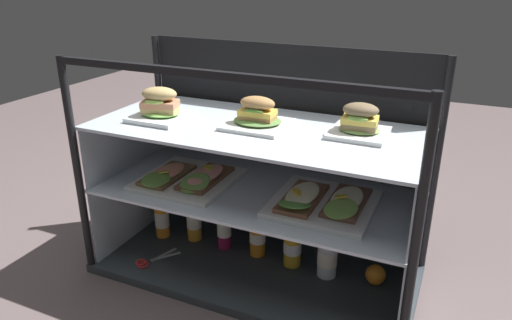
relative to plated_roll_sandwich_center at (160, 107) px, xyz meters
name	(u,v)px	position (x,y,z in m)	size (l,w,h in m)	color
ground_plane	(256,273)	(0.35, 0.06, -0.65)	(6.00, 6.00, 0.02)	#625253
case_base_deck	(256,268)	(0.35, 0.06, -0.62)	(1.20, 0.55, 0.03)	#30373C
case_frame	(274,149)	(0.35, 0.23, -0.18)	(1.20, 0.55, 0.84)	black
riser_lower_tier	(256,230)	(0.35, 0.06, -0.45)	(1.14, 0.49, 0.30)	silver
shelf_lower_glass	(256,192)	(0.35, 0.06, -0.29)	(1.15, 0.51, 0.01)	silver
riser_upper_tier	(256,161)	(0.35, 0.06, -0.17)	(1.14, 0.49, 0.23)	silver
shelf_upper_glass	(256,129)	(0.35, 0.06, -0.05)	(1.15, 0.51, 0.01)	silver
plated_roll_sandwich_center	(160,107)	(0.00, 0.00, 0.00)	(0.19, 0.19, 0.12)	white
plated_roll_sandwich_right_of_center	(258,117)	(0.35, 0.07, -0.01)	(0.21, 0.21, 0.11)	white
plated_roll_sandwich_near_left_corner	(360,123)	(0.69, 0.12, 0.00)	(0.18, 0.18, 0.11)	white
open_sandwich_tray_right_of_center	(187,178)	(0.09, 0.02, -0.27)	(0.34, 0.34, 0.06)	white
open_sandwich_tray_left_of_center	(322,202)	(0.61, 0.03, -0.27)	(0.34, 0.34, 0.07)	white
juice_bottle_tucked_behind	(162,216)	(-0.10, 0.09, -0.51)	(0.06, 0.06, 0.24)	orange
juice_bottle_near_post	(194,220)	(0.04, 0.12, -0.51)	(0.06, 0.06, 0.22)	gold
juice_bottle_back_right	(224,225)	(0.18, 0.12, -0.50)	(0.06, 0.06, 0.23)	maroon
juice_bottle_back_left	(258,236)	(0.33, 0.12, -0.52)	(0.06, 0.06, 0.21)	orange
juice_bottle_front_fourth	(292,245)	(0.48, 0.11, -0.52)	(0.07, 0.07, 0.22)	gold
juice_bottle_back_center	(328,253)	(0.62, 0.10, -0.51)	(0.07, 0.07, 0.23)	white
orange_fruit_beside_bottles	(376,275)	(0.80, 0.12, -0.56)	(0.07, 0.07, 0.07)	orange
kitchen_scissors	(148,262)	(-0.04, -0.11, -0.60)	(0.13, 0.18, 0.01)	silver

